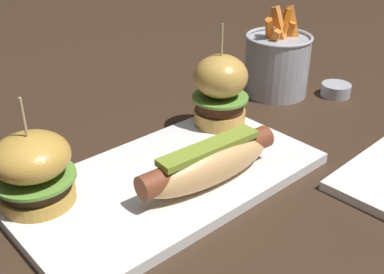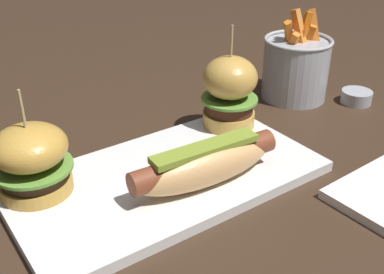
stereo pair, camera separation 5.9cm
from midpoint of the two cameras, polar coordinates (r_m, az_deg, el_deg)
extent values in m
plane|color=#382619|center=(0.60, -5.61, -5.80)|extent=(3.00, 3.00, 0.00)
cube|color=white|center=(0.59, -5.64, -5.24)|extent=(0.38, 0.20, 0.01)
ellipsoid|color=tan|center=(0.56, -0.93, -3.39)|extent=(0.19, 0.06, 0.05)
cylinder|color=brown|center=(0.56, -0.93, -2.90)|extent=(0.19, 0.04, 0.03)
cube|color=olive|center=(0.55, -0.94, -1.36)|extent=(0.14, 0.03, 0.01)
cylinder|color=gold|center=(0.58, -20.95, -6.65)|extent=(0.08, 0.08, 0.02)
cylinder|color=#3D2817|center=(0.57, -21.21, -5.39)|extent=(0.08, 0.08, 0.01)
cylinder|color=#609338|center=(0.56, -21.37, -4.62)|extent=(0.09, 0.09, 0.00)
ellipsoid|color=gold|center=(0.55, -21.86, -2.28)|extent=(0.09, 0.09, 0.05)
cylinder|color=tan|center=(0.53, -22.63, 1.40)|extent=(0.00, 0.00, 0.06)
cylinder|color=gold|center=(0.71, 0.97, 2.44)|extent=(0.08, 0.08, 0.02)
cylinder|color=#412012|center=(0.70, 0.99, 3.92)|extent=(0.07, 0.07, 0.02)
cylinder|color=#609338|center=(0.69, 0.99, 4.76)|extent=(0.08, 0.08, 0.00)
ellipsoid|color=gold|center=(0.68, 1.02, 7.30)|extent=(0.08, 0.08, 0.06)
cylinder|color=tan|center=(0.67, 1.05, 11.00)|extent=(0.00, 0.00, 0.06)
cylinder|color=#A8AAB2|center=(0.84, 8.22, 8.41)|extent=(0.11, 0.11, 0.10)
torus|color=#B7BABF|center=(0.83, 8.48, 11.86)|extent=(0.12, 0.12, 0.01)
cube|color=orange|center=(0.83, 8.73, 12.16)|extent=(0.02, 0.04, 0.09)
cube|color=orange|center=(0.85, 9.47, 11.50)|extent=(0.02, 0.03, 0.07)
cube|color=orange|center=(0.85, 9.91, 12.13)|extent=(0.02, 0.05, 0.08)
cube|color=orange|center=(0.83, 7.48, 11.73)|extent=(0.04, 0.02, 0.08)
cube|color=orange|center=(0.82, 7.66, 10.92)|extent=(0.02, 0.04, 0.06)
cube|color=orange|center=(0.83, 8.45, 11.22)|extent=(0.03, 0.02, 0.07)
cube|color=orange|center=(0.83, 8.46, 11.05)|extent=(0.03, 0.02, 0.06)
cube|color=orange|center=(0.84, 10.37, 12.30)|extent=(0.02, 0.05, 0.09)
cube|color=orange|center=(0.83, 7.33, 11.71)|extent=(0.03, 0.01, 0.08)
cube|color=orange|center=(0.83, 8.90, 11.41)|extent=(0.02, 0.04, 0.07)
cube|color=#D06812|center=(0.83, 8.79, 12.10)|extent=(0.03, 0.02, 0.09)
cylinder|color=#A8AAB2|center=(0.87, 15.16, 5.48)|extent=(0.05, 0.05, 0.02)
cylinder|color=tan|center=(0.86, 15.22, 5.88)|extent=(0.04, 0.04, 0.00)
camera|label=1|loc=(0.03, -92.86, -1.57)|focal=44.09mm
camera|label=2|loc=(0.03, 87.14, 1.57)|focal=44.09mm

